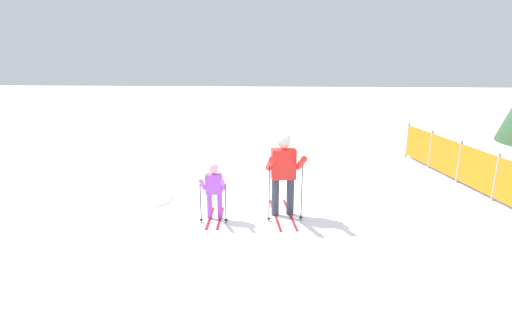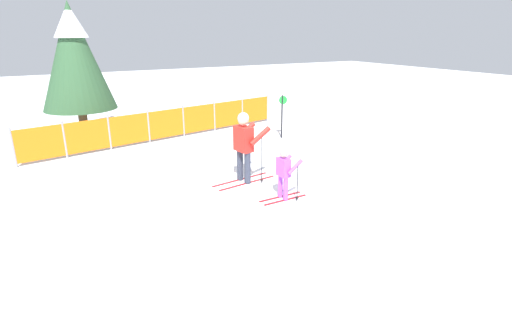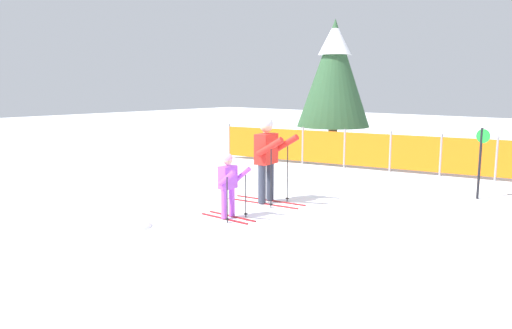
# 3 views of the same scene
# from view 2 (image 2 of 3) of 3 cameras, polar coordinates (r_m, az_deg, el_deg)

# --- Properties ---
(ground_plane) EXTENTS (60.00, 60.00, 0.00)m
(ground_plane) POSITION_cam_2_polar(r_m,az_deg,el_deg) (9.41, -0.38, -2.84)
(ground_plane) COLOR white
(skier_adult) EXTENTS (1.62, 0.78, 1.68)m
(skier_adult) POSITION_cam_2_polar(r_m,az_deg,el_deg) (9.28, -1.66, 3.38)
(skier_adult) COLOR maroon
(skier_adult) RESTS_ON ground_plane
(skier_child) EXTENTS (1.07, 0.54, 1.13)m
(skier_child) POSITION_cam_2_polar(r_m,az_deg,el_deg) (8.41, 4.04, -0.74)
(skier_child) COLOR maroon
(skier_child) RESTS_ON ground_plane
(safety_fence) EXTENTS (8.79, 1.77, 1.08)m
(safety_fence) POSITION_cam_2_polar(r_m,az_deg,el_deg) (13.51, -12.66, 5.73)
(safety_fence) COLOR gray
(safety_fence) RESTS_ON ground_plane
(conifer_far) EXTENTS (2.35, 2.35, 4.36)m
(conifer_far) POSITION_cam_2_polar(r_m,az_deg,el_deg) (14.69, -24.56, 14.08)
(conifer_far) COLOR #4C3823
(conifer_far) RESTS_ON ground_plane
(trail_marker) EXTENTS (0.28, 0.07, 1.44)m
(trail_marker) POSITION_cam_2_polar(r_m,az_deg,el_deg) (13.35, 3.77, 7.52)
(trail_marker) COLOR black
(trail_marker) RESTS_ON ground_plane
(snow_mound) EXTENTS (0.82, 0.70, 0.33)m
(snow_mound) POSITION_cam_2_polar(r_m,az_deg,el_deg) (7.13, 4.16, -10.27)
(snow_mound) COLOR white
(snow_mound) RESTS_ON ground_plane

